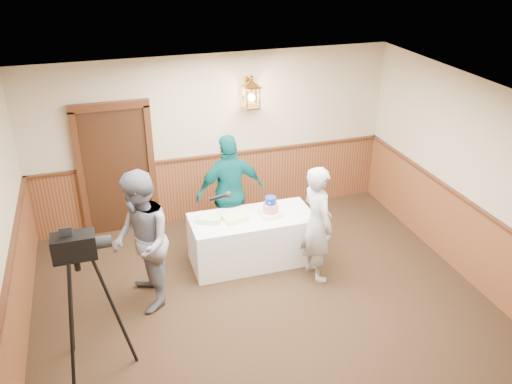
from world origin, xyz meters
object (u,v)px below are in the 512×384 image
interviewer (141,242)px  baker (317,224)px  display_table (252,239)px  tiered_cake (271,208)px  assistant_p (230,192)px  sheet_cake_yellow (235,218)px  sheet_cake_green (210,218)px  tv_camera_rig (86,314)px

interviewer → baker: size_ratio=1.11×
display_table → tiered_cake: 0.56m
baker → assistant_p: (-0.92, 1.20, 0.06)m
tiered_cake → sheet_cake_yellow: (-0.53, 0.01, -0.08)m
baker → display_table: bearing=41.9°
baker → tiered_cake: bearing=30.1°
baker → sheet_cake_yellow: bearing=50.6°
display_table → interviewer: interviewer is taller
assistant_p → sheet_cake_green: bearing=42.1°
baker → tv_camera_rig: bearing=99.9°
tiered_cake → tv_camera_rig: (-2.64, -1.59, -0.06)m
baker → interviewer: bearing=80.8°
assistant_p → tiered_cake: bearing=122.0°
sheet_cake_yellow → tv_camera_rig: 2.65m
tiered_cake → sheet_cake_green: size_ratio=0.95×
sheet_cake_yellow → sheet_cake_green: size_ratio=0.97×
tiered_cake → sheet_cake_green: tiered_cake is taller
sheet_cake_green → baker: size_ratio=0.20×
tiered_cake → sheet_cake_yellow: 0.54m
sheet_cake_green → assistant_p: bearing=47.5°
display_table → tiered_cake: size_ratio=5.66×
display_table → tv_camera_rig: bearing=-145.7°
sheet_cake_yellow → sheet_cake_green: 0.37m
sheet_cake_yellow → tv_camera_rig: tv_camera_rig is taller
sheet_cake_yellow → assistant_p: 0.60m
sheet_cake_yellow → baker: size_ratio=0.19×
tiered_cake → sheet_cake_green: bearing=173.1°
sheet_cake_yellow → sheet_cake_green: sheet_cake_green is taller
interviewer → assistant_p: bearing=124.9°
assistant_p → interviewer: bearing=32.0°
display_table → sheet_cake_green: bearing=172.6°
sheet_cake_yellow → assistant_p: bearing=81.6°
tiered_cake → interviewer: 1.99m
tiered_cake → baker: baker is taller
sheet_cake_green → assistant_p: assistant_p is taller
baker → assistant_p: size_ratio=0.94×
sheet_cake_green → tv_camera_rig: size_ratio=0.19×
tiered_cake → baker: bearing=-52.6°
sheet_cake_yellow → interviewer: size_ratio=0.17×
sheet_cake_green → interviewer: bearing=-147.9°
sheet_cake_yellow → interviewer: bearing=-158.3°
display_table → sheet_cake_green: (-0.61, 0.08, 0.41)m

